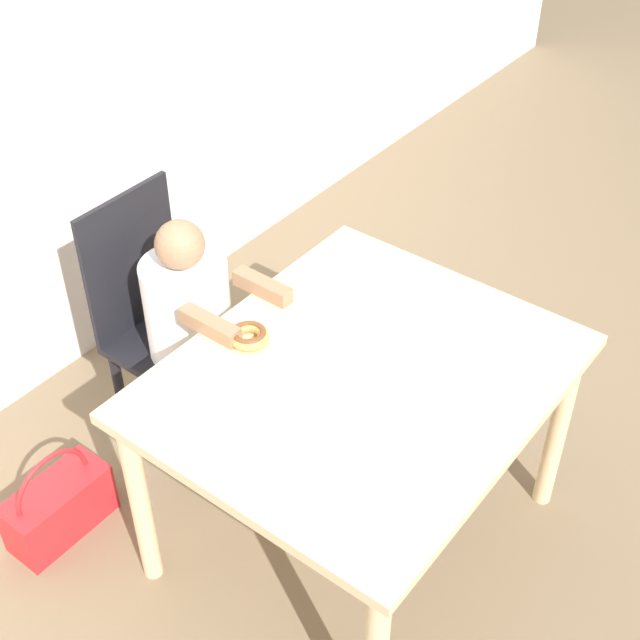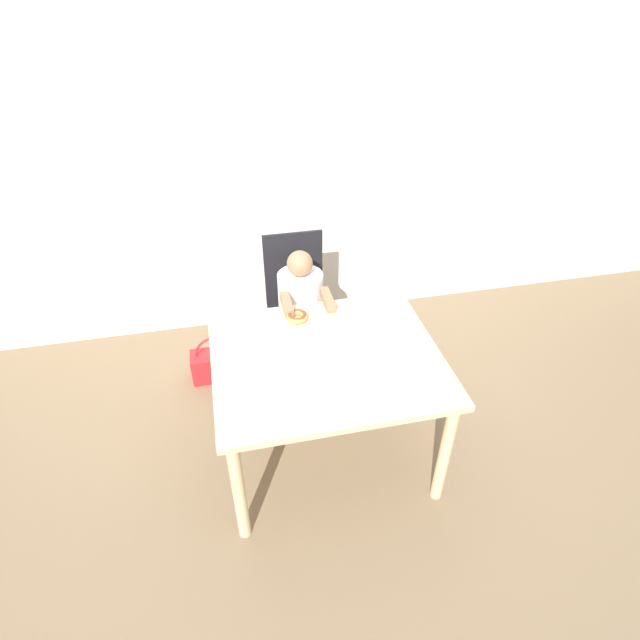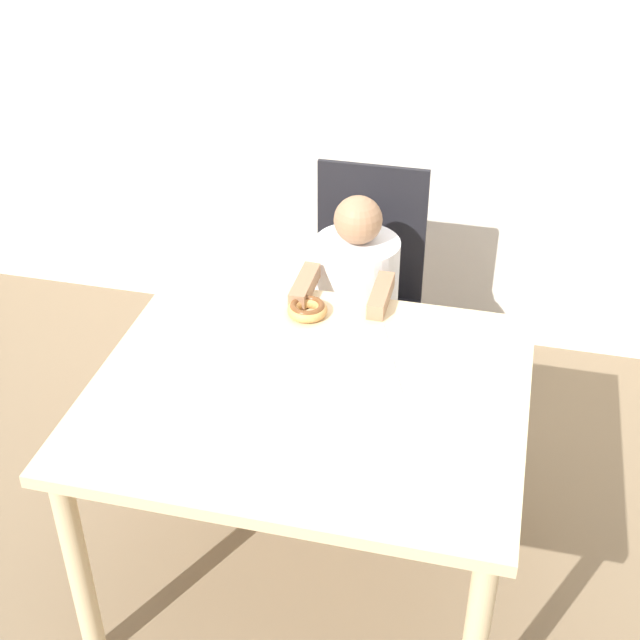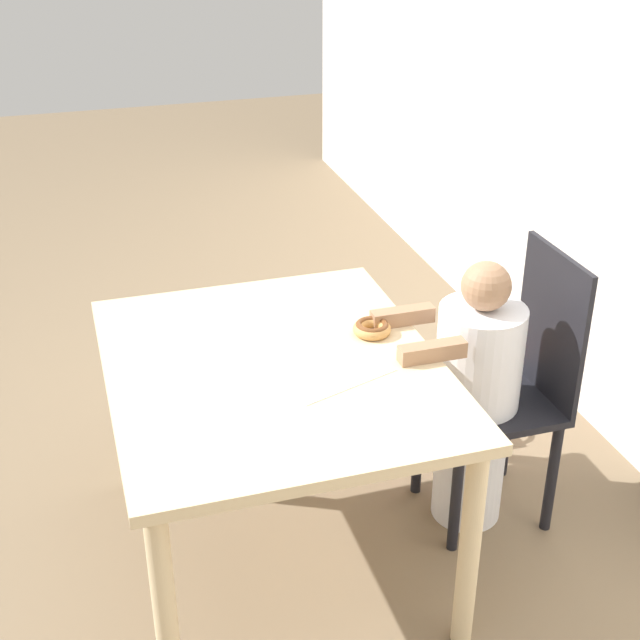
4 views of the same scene
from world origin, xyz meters
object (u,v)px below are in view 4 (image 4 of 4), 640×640
donut (372,328)px  handbag (429,397)px  chair (510,389)px  child_figure (474,399)px

donut → handbag: size_ratio=0.34×
handbag → chair: bearing=2.1°
chair → handbag: chair is taller
chair → child_figure: 0.13m
child_figure → donut: 0.44m
child_figure → donut: child_figure is taller
chair → handbag: 0.67m
child_figure → handbag: bearing=169.4°
donut → handbag: 0.90m
handbag → child_figure: bearing=-10.6°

